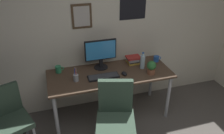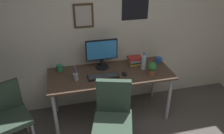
{
  "view_description": "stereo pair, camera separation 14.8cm",
  "coord_description": "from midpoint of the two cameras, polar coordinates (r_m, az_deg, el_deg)",
  "views": [
    {
      "loc": [
        -0.91,
        -0.94,
        2.37
      ],
      "look_at": [
        -0.14,
        1.62,
        0.9
      ],
      "focal_mm": 36.28,
      "sensor_mm": 36.0,
      "label": 1
    },
    {
      "loc": [
        -0.76,
        -0.98,
        2.37
      ],
      "look_at": [
        -0.14,
        1.62,
        0.9
      ],
      "focal_mm": 36.28,
      "sensor_mm": 36.0,
      "label": 2
    }
  ],
  "objects": [
    {
      "name": "monitor",
      "position": [
        3.25,
        -4.18,
        3.55
      ],
      "size": [
        0.46,
        0.2,
        0.43
      ],
      "color": "black",
      "rests_on": "desk"
    },
    {
      "name": "potted_plant",
      "position": [
        3.18,
        8.59,
        -0.01
      ],
      "size": [
        0.13,
        0.13,
        0.19
      ],
      "color": "brown",
      "rests_on": "desk"
    },
    {
      "name": "side_chair",
      "position": [
        3.14,
        -25.71,
        -11.18
      ],
      "size": [
        0.55,
        0.55,
        0.88
      ],
      "color": "#334738",
      "rests_on": "ground_plane"
    },
    {
      "name": "coffee_mug_far",
      "position": [
        3.56,
        9.96,
        2.06
      ],
      "size": [
        0.12,
        0.08,
        0.09
      ],
      "color": "#2659B2",
      "rests_on": "desk"
    },
    {
      "name": "desk",
      "position": [
        3.25,
        -1.81,
        -2.71
      ],
      "size": [
        1.75,
        0.7,
        0.75
      ],
      "color": "#4C3828",
      "rests_on": "ground_plane"
    },
    {
      "name": "pen_cup",
      "position": [
        3.05,
        -10.48,
        -2.61
      ],
      "size": [
        0.07,
        0.07,
        0.2
      ],
      "color": "#9EA0A5",
      "rests_on": "desk"
    },
    {
      "name": "keyboard",
      "position": [
        3.1,
        -3.53,
        -2.45
      ],
      "size": [
        0.43,
        0.15,
        0.03
      ],
      "color": "black",
      "rests_on": "desk"
    },
    {
      "name": "coffee_mug_near",
      "position": [
        3.31,
        -14.6,
        -0.57
      ],
      "size": [
        0.12,
        0.08,
        0.1
      ],
      "color": "#2D8C59",
      "rests_on": "desk"
    },
    {
      "name": "wall_back",
      "position": [
        3.4,
        -1.59,
        10.41
      ],
      "size": [
        4.4,
        0.1,
        2.6
      ],
      "color": "beige",
      "rests_on": "ground_plane"
    },
    {
      "name": "computer_mouse",
      "position": [
        3.16,
        1.79,
        -1.64
      ],
      "size": [
        0.06,
        0.11,
        0.04
      ],
      "color": "black",
      "rests_on": "desk"
    },
    {
      "name": "water_bottle",
      "position": [
        3.31,
        6.44,
        1.35
      ],
      "size": [
        0.07,
        0.07,
        0.25
      ],
      "color": "silver",
      "rests_on": "desk"
    },
    {
      "name": "office_chair",
      "position": [
        2.82,
        -0.64,
        -12.01
      ],
      "size": [
        0.58,
        0.59,
        0.95
      ],
      "color": "#334738",
      "rests_on": "ground_plane"
    },
    {
      "name": "book_stack_left",
      "position": [
        3.46,
        4.12,
        1.8
      ],
      "size": [
        0.21,
        0.18,
        0.1
      ],
      "color": "gold",
      "rests_on": "desk"
    }
  ]
}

